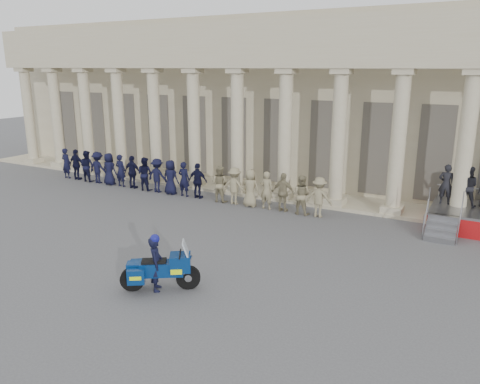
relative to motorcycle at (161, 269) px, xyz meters
name	(u,v)px	position (x,y,z in m)	size (l,w,h in m)	color
ground	(162,249)	(-1.97, 2.56, -0.65)	(90.00, 90.00, 0.00)	#4D4D50
building	(310,98)	(-1.97, 17.31, 3.87)	(40.00, 12.50, 9.00)	tan
officer_rank	(177,178)	(-5.77, 8.81, 0.24)	(16.40, 0.67, 1.78)	black
motorcycle	(161,269)	(0.00, 0.00, 0.00)	(2.05, 1.60, 1.50)	black
rider	(156,262)	(-0.11, -0.07, 0.21)	(0.66, 0.72, 1.73)	black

